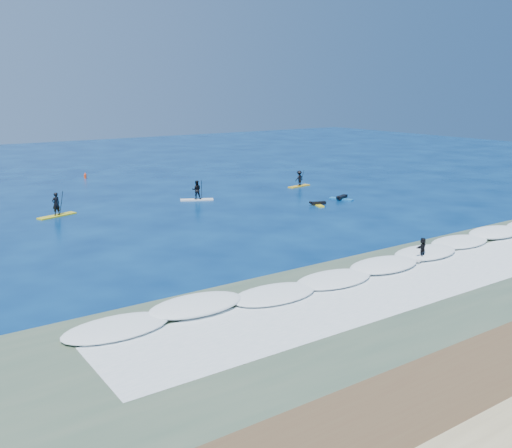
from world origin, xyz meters
TOP-DOWN VIEW (x-y plane):
  - ground at (0.00, 0.00)m, footprint 160.00×160.00m
  - shallow_water at (0.00, -14.00)m, footprint 90.00×13.00m
  - breaking_wave at (0.00, -10.00)m, footprint 40.00×6.00m
  - whitewater at (0.00, -13.00)m, footprint 34.00×5.00m
  - sup_paddler_left at (-10.63, 14.28)m, footprint 3.32×1.79m
  - sup_paddler_center at (1.98, 13.76)m, footprint 3.05×2.03m
  - sup_paddler_right at (14.44, 14.13)m, footprint 2.85×1.13m
  - prone_paddler_near at (9.63, 5.61)m, footprint 1.56×2.05m
  - prone_paddler_far at (13.22, 6.37)m, footprint 1.77×2.35m
  - wave_surfer at (3.91, -10.61)m, footprint 1.84×0.95m
  - marker_buoy at (-2.26, 32.31)m, footprint 0.30×0.30m

SIDE VIEW (x-z plane):
  - ground at x=0.00m, z-range 0.00..0.00m
  - breaking_wave at x=0.00m, z-range -0.15..0.15m
  - whitewater at x=0.00m, z-range -0.01..0.01m
  - shallow_water at x=0.00m, z-range 0.00..0.01m
  - prone_paddler_near at x=9.63m, z-range -0.07..0.35m
  - prone_paddler_far at x=13.22m, z-range -0.08..0.40m
  - marker_buoy at x=-2.26m, z-range -0.05..0.67m
  - sup_paddler_left at x=-10.63m, z-range -0.42..1.84m
  - wave_surfer at x=3.91m, z-range 0.10..1.39m
  - sup_paddler_right at x=14.44m, z-range -0.21..1.73m
  - sup_paddler_center at x=1.98m, z-range -0.27..1.86m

